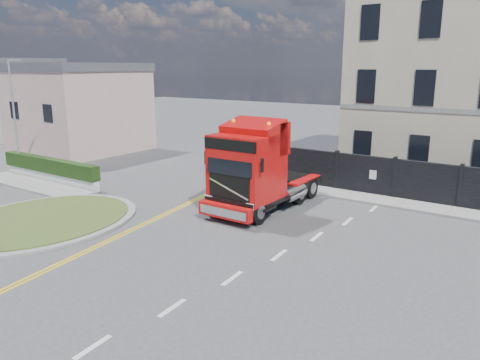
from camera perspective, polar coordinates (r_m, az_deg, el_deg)
The scene contains 12 objects.
ground at distance 18.27m, azimuth -2.70°, elevation -6.71°, with size 120.00×120.00×0.00m, color #424244.
traffic_island at distance 21.32m, azimuth -23.06°, elevation -4.58°, with size 6.80×6.80×0.17m.
hedge_wall at distance 28.41m, azimuth -22.18°, elevation 1.26°, with size 8.00×0.55×1.35m.
pavement_side at distance 27.99m, azimuth -23.91°, elevation -0.54°, with size 8.50×1.80×0.10m, color gray.
seaside_bldg_pink at distance 38.03m, azimuth -18.97°, elevation 7.90°, with size 8.00×8.00×6.00m, color beige.
seaside_bldg_cream at distance 45.76m, azimuth -22.99°, elevation 7.79°, with size 9.00×8.00×5.00m, color beige.
seaside_bldg_white at distance 52.21m, azimuth -26.37°, elevation 8.89°, with size 8.00×8.00×6.50m, color silver.
hoarding_fence at distance 23.55m, azimuth 24.16°, elevation -0.69°, with size 18.80×0.25×2.00m.
georgian_building at distance 30.43m, azimuth 26.74°, elevation 11.17°, with size 12.30×10.30×12.80m.
pavement_far at distance 23.03m, azimuth 22.17°, elevation -3.23°, with size 20.00×1.60×0.12m, color gray.
truck at distance 20.73m, azimuth 1.86°, elevation 0.99°, with size 2.58×6.75×4.03m.
lamppost_slim at distance 30.50m, azimuth -25.90°, elevation 7.97°, with size 0.28×0.56×6.83m.
Camera 1 is at (10.39, -13.61, 6.37)m, focal length 35.00 mm.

